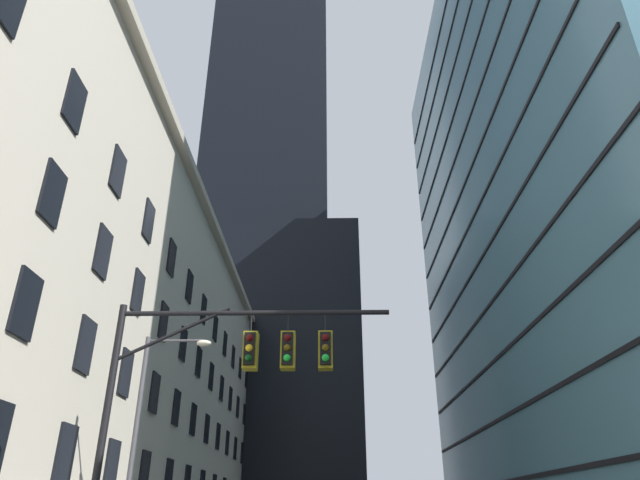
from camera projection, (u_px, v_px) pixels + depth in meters
station_building at (107, 356)px, 41.09m from camera, size 13.19×74.05×24.79m
dark_skyscraper at (269, 173)px, 97.60m from camera, size 28.63×28.63×193.59m
glass_office_midrise at (567, 185)px, 46.96m from camera, size 15.99×48.08×53.46m
traffic_signal_mast at (235, 373)px, 15.24m from camera, size 7.74×0.63×7.21m
street_lamppost at (146, 424)px, 20.32m from camera, size 2.54×0.32×8.00m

